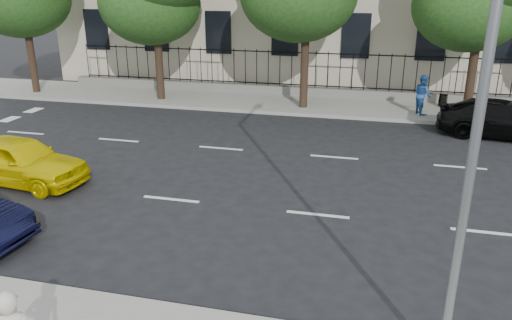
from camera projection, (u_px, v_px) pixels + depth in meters
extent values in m
plane|color=black|center=(303.00, 266.00, 10.41)|extent=(120.00, 120.00, 0.00)
cube|color=gray|center=(348.00, 107.00, 23.18)|extent=(60.00, 4.00, 0.15)
cube|color=slate|center=(351.00, 93.00, 24.64)|extent=(30.00, 0.50, 0.40)
cube|color=black|center=(351.00, 87.00, 24.54)|extent=(28.80, 0.05, 0.05)
cube|color=black|center=(353.00, 54.00, 23.99)|extent=(28.80, 0.05, 0.05)
cylinder|color=slate|center=(481.00, 104.00, 6.34)|extent=(0.14, 0.14, 8.00)
cylinder|color=#382619|center=(32.00, 61.00, 25.45)|extent=(0.36, 0.36, 3.15)
cylinder|color=#382619|center=(159.00, 68.00, 23.92)|extent=(0.36, 0.36, 2.97)
ellipsoid|color=#174316|center=(150.00, 3.00, 23.26)|extent=(4.75, 4.75, 3.90)
cylinder|color=#382619|center=(304.00, 70.00, 22.30)|extent=(0.36, 0.36, 3.32)
cylinder|color=#382619|center=(471.00, 80.00, 20.78)|extent=(0.36, 0.36, 3.08)
ellipsoid|color=#174316|center=(470.00, 5.00, 20.13)|extent=(4.56, 4.56, 3.74)
imported|color=#E7CF00|center=(19.00, 160.00, 14.48)|extent=(4.24, 2.07, 1.39)
imported|color=black|center=(504.00, 119.00, 18.75)|extent=(4.99, 2.54, 1.39)
imported|color=#244F94|center=(423.00, 95.00, 21.37)|extent=(0.92, 1.02, 1.70)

